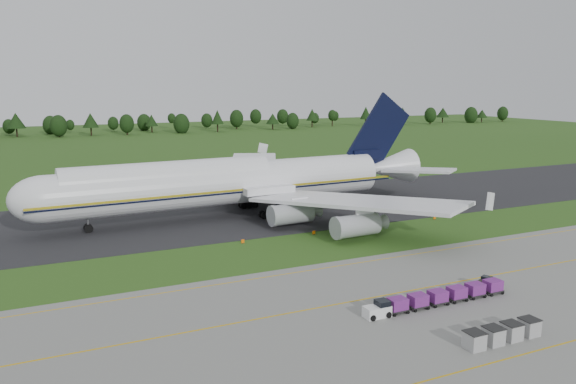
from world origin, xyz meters
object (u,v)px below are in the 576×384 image
aircraft (234,182)px  edge_markers (347,229)px  uld_row (502,333)px  baggage_train (435,297)px  utility_cart (485,284)px

aircraft → edge_markers: (13.99, -18.74, -6.37)m
uld_row → aircraft: bearing=95.2°
uld_row → edge_markers: (8.30, 43.72, -0.66)m
baggage_train → edge_markers: 34.48m
baggage_train → edge_markers: size_ratio=0.49×
edge_markers → aircraft: bearing=126.7°
uld_row → edge_markers: size_ratio=0.23×
aircraft → uld_row: aircraft is taller
aircraft → baggage_train: bearing=-83.7°
baggage_train → uld_row: (-0.11, -10.24, -0.04)m
aircraft → utility_cart: 53.19m
aircraft → utility_cart: (14.80, -50.74, -6.01)m
utility_cart → uld_row: bearing=-127.8°
baggage_train → aircraft: bearing=96.3°
baggage_train → utility_cart: 9.13m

